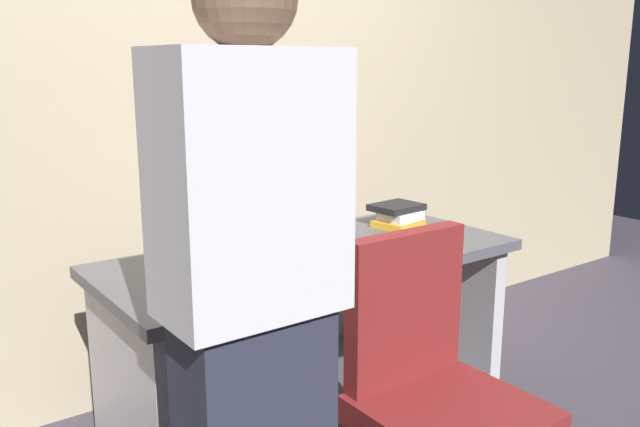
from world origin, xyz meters
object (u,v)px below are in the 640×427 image
at_px(person_at_desk, 252,315).
at_px(cup_near_keyboard, 223,268).
at_px(office_chair, 435,420).
at_px(desk, 312,311).
at_px(book_stack, 398,215).
at_px(mouse, 401,241).
at_px(keyboard, 334,256).
at_px(monitor, 282,174).

xyz_separation_m(person_at_desk, cup_near_keyboard, (0.19, 0.51, -0.05)).
bearing_deg(office_chair, desk, 83.92).
bearing_deg(cup_near_keyboard, book_stack, 13.53).
distance_m(person_at_desk, book_stack, 1.34).
distance_m(mouse, cup_near_keyboard, 0.74).
xyz_separation_m(mouse, cup_near_keyboard, (-0.74, 0.00, 0.03)).
xyz_separation_m(office_chair, book_stack, (0.59, 0.80, 0.36)).
xyz_separation_m(person_at_desk, keyboard, (0.62, 0.51, -0.09)).
distance_m(monitor, book_stack, 0.57).
xyz_separation_m(monitor, keyboard, (0.01, -0.30, -0.25)).
height_order(monitor, book_stack, monitor).
xyz_separation_m(desk, monitor, (-0.01, 0.18, 0.48)).
relative_size(person_at_desk, cup_near_keyboard, 17.37).
height_order(desk, mouse, mouse).
relative_size(keyboard, mouse, 4.30).
xyz_separation_m(desk, cup_near_keyboard, (-0.42, -0.12, 0.27)).
xyz_separation_m(desk, person_at_desk, (-0.61, -0.63, 0.33)).
bearing_deg(mouse, monitor, 137.60).
distance_m(keyboard, mouse, 0.31).
bearing_deg(office_chair, cup_near_keyboard, 120.55).
distance_m(keyboard, cup_near_keyboard, 0.43).
bearing_deg(cup_near_keyboard, keyboard, -0.01).
relative_size(mouse, cup_near_keyboard, 1.06).
xyz_separation_m(keyboard, book_stack, (0.51, 0.22, 0.04)).
relative_size(cup_near_keyboard, book_stack, 0.43).
bearing_deg(mouse, office_chair, -124.39).
height_order(office_chair, person_at_desk, person_at_desk).
bearing_deg(cup_near_keyboard, office_chair, -59.45).
distance_m(person_at_desk, keyboard, 0.81).
bearing_deg(office_chair, book_stack, 53.78).
distance_m(office_chair, keyboard, 0.67).
bearing_deg(desk, monitor, 92.08).
relative_size(person_at_desk, mouse, 16.39).
xyz_separation_m(desk, keyboard, (0.01, -0.12, 0.23)).
bearing_deg(person_at_desk, office_chair, -7.51).
bearing_deg(monitor, office_chair, -94.42).
relative_size(desk, monitor, 2.77).
height_order(office_chair, mouse, office_chair).
distance_m(desk, book_stack, 0.59).
relative_size(office_chair, book_stack, 4.32).
bearing_deg(person_at_desk, mouse, 28.55).
height_order(office_chair, cup_near_keyboard, office_chair).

